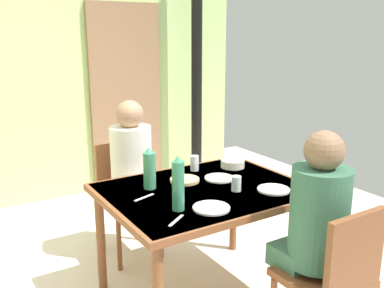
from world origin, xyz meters
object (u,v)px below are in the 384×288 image
object	(u,v)px
person_far_diner	(132,160)
water_bottle_green_far	(149,169)
person_near_diner	(317,214)
chair_far_diner	(126,191)
serving_bowl_center	(233,163)
chair_near_diner	(334,276)
water_bottle_green_near	(178,184)
dining_table	(205,200)

from	to	relation	value
person_far_diner	water_bottle_green_far	bearing A→B (deg)	77.91
person_near_diner	water_bottle_green_far	xyz separation A→B (m)	(-0.52, 0.87, 0.09)
chair_far_diner	serving_bowl_center	world-z (taller)	chair_far_diner
person_near_diner	serving_bowl_center	world-z (taller)	person_near_diner
chair_near_diner	person_near_diner	distance (m)	0.31
chair_near_diner	water_bottle_green_near	distance (m)	0.91
person_far_diner	water_bottle_green_far	world-z (taller)	person_far_diner
person_near_diner	serving_bowl_center	xyz separation A→B (m)	(0.18, 0.95, -0.01)
dining_table	person_far_diner	xyz separation A→B (m)	(-0.18, 0.69, 0.11)
dining_table	serving_bowl_center	size ratio (longest dim) A/B	7.22
chair_far_diner	chair_near_diner	bearing A→B (deg)	103.80
water_bottle_green_far	serving_bowl_center	world-z (taller)	water_bottle_green_far
water_bottle_green_near	water_bottle_green_far	world-z (taller)	water_bottle_green_near
serving_bowl_center	chair_near_diner	bearing A→B (deg)	-99.42
dining_table	water_bottle_green_far	xyz separation A→B (m)	(-0.29, 0.18, 0.20)
person_far_diner	water_bottle_green_near	xyz separation A→B (m)	(-0.13, -0.90, 0.11)
dining_table	water_bottle_green_far	size ratio (longest dim) A/B	4.67
person_far_diner	water_bottle_green_near	distance (m)	0.91
person_near_diner	person_far_diner	xyz separation A→B (m)	(-0.41, 1.39, 0.00)
dining_table	person_near_diner	bearing A→B (deg)	-71.68
person_near_diner	serving_bowl_center	bearing A→B (deg)	79.26
dining_table	serving_bowl_center	world-z (taller)	serving_bowl_center
dining_table	chair_far_diner	world-z (taller)	chair_far_diner
dining_table	person_near_diner	size ratio (longest dim) A/B	1.59
person_far_diner	chair_far_diner	bearing A→B (deg)	-90.00
chair_far_diner	person_far_diner	size ratio (longest dim) A/B	1.13
serving_bowl_center	dining_table	bearing A→B (deg)	-147.75
chair_near_diner	water_bottle_green_far	xyz separation A→B (m)	(-0.52, 1.01, 0.37)
water_bottle_green_near	water_bottle_green_far	bearing A→B (deg)	87.23
chair_near_diner	person_near_diner	world-z (taller)	person_near_diner
person_near_diner	water_bottle_green_near	xyz separation A→B (m)	(-0.54, 0.49, 0.11)
water_bottle_green_near	chair_near_diner	bearing A→B (deg)	-49.41
chair_near_diner	person_far_diner	xyz separation A→B (m)	(-0.41, 1.52, 0.28)
person_far_diner	serving_bowl_center	world-z (taller)	person_far_diner
dining_table	person_far_diner	bearing A→B (deg)	104.41
person_far_diner	water_bottle_green_far	xyz separation A→B (m)	(-0.11, -0.51, 0.09)
person_near_diner	serving_bowl_center	size ratio (longest dim) A/B	4.53
person_far_diner	water_bottle_green_far	size ratio (longest dim) A/B	2.93
chair_far_diner	water_bottle_green_near	xyz separation A→B (m)	(-0.13, -1.03, 0.40)
water_bottle_green_near	serving_bowl_center	xyz separation A→B (m)	(0.72, 0.46, -0.12)
chair_far_diner	person_far_diner	bearing A→B (deg)	90.00
person_near_diner	chair_near_diner	bearing A→B (deg)	-90.00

